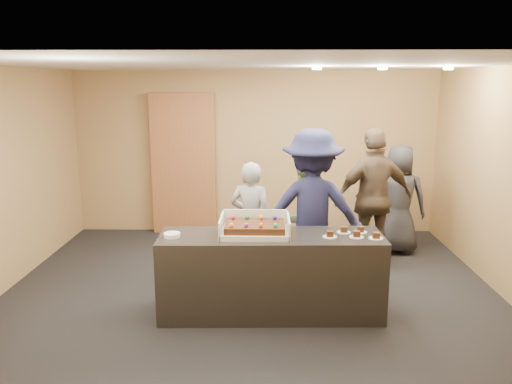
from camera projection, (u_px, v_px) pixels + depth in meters
room at (251, 182)px, 5.91m from camera, size 6.04×6.00×2.70m
serving_counter at (271, 275)px, 5.44m from camera, size 2.42×0.76×0.90m
storage_cabinet at (184, 164)px, 8.33m from camera, size 1.06×0.15×2.34m
cake_box at (255, 230)px, 5.36m from camera, size 0.74×0.51×0.22m
sheet_cake at (255, 226)px, 5.32m from camera, size 0.63×0.44×0.12m
plate_stack at (172, 235)px, 5.27m from camera, size 0.17×0.17×0.04m
slice_a at (330, 235)px, 5.26m from camera, size 0.15×0.15×0.07m
slice_b at (344, 231)px, 5.42m from camera, size 0.15×0.15×0.07m
slice_c at (357, 235)px, 5.26m from camera, size 0.15×0.15×0.07m
slice_d at (360, 230)px, 5.43m from camera, size 0.15×0.15×0.07m
slice_e at (376, 236)px, 5.21m from camera, size 0.15×0.15×0.07m
person_server_grey at (251, 220)px, 6.43m from camera, size 0.63×0.50×1.53m
person_sage_man at (303, 220)px, 6.33m from camera, size 0.97×0.90×1.59m
person_navy_man at (312, 211)px, 6.03m from camera, size 1.30×0.79×1.97m
person_brown_extra at (374, 199)px, 6.76m from camera, size 1.21×0.74×1.92m
person_dark_suit at (398, 199)px, 7.38m from camera, size 0.88×0.67×1.62m
ceiling_spotlights at (382, 68)px, 6.09m from camera, size 1.72×0.12×0.03m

